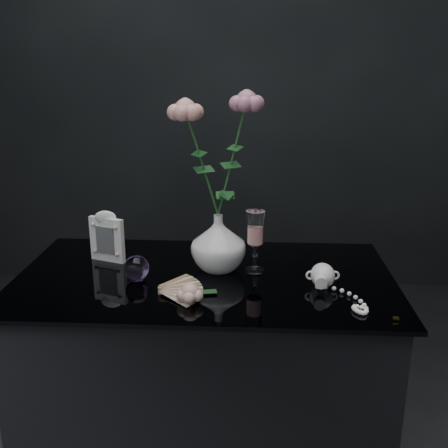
# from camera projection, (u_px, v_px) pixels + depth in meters

# --- Properties ---
(table) EXTENTS (1.05, 0.58, 0.76)m
(table) POSITION_uv_depth(u_px,v_px,m) (206.00, 392.00, 1.58)
(table) COLOR black
(table) RESTS_ON ground
(vase) EXTENTS (0.21, 0.21, 0.16)m
(vase) POSITION_uv_depth(u_px,v_px,m) (218.00, 243.00, 1.48)
(vase) COLOR white
(vase) RESTS_ON table
(wine_glass) EXTENTS (0.07, 0.07, 0.18)m
(wine_glass) POSITION_uv_depth(u_px,v_px,m) (255.00, 242.00, 1.47)
(wine_glass) COLOR white
(wine_glass) RESTS_ON table
(picture_frame) EXTENTS (0.14, 0.12, 0.16)m
(picture_frame) POSITION_uv_depth(u_px,v_px,m) (107.00, 236.00, 1.55)
(picture_frame) COLOR white
(picture_frame) RESTS_ON table
(paperweight) EXTENTS (0.09, 0.09, 0.07)m
(paperweight) POSITION_uv_depth(u_px,v_px,m) (137.00, 268.00, 1.43)
(paperweight) COLOR #AB7CCA
(paperweight) RESTS_ON table
(paper_fan) EXTENTS (0.26, 0.23, 0.02)m
(paper_fan) POSITION_uv_depth(u_px,v_px,m) (160.00, 290.00, 1.35)
(paper_fan) COLOR beige
(paper_fan) RESTS_ON table
(loose_rose) EXTENTS (0.15, 0.18, 0.05)m
(loose_rose) POSITION_uv_depth(u_px,v_px,m) (190.00, 293.00, 1.30)
(loose_rose) COLOR #F5B19E
(loose_rose) RESTS_ON table
(pearl_jar) EXTENTS (0.23, 0.24, 0.07)m
(pearl_jar) POSITION_uv_depth(u_px,v_px,m) (323.00, 274.00, 1.39)
(pearl_jar) COLOR white
(pearl_jar) RESTS_ON table
(roses) EXTENTS (0.24, 0.13, 0.39)m
(roses) POSITION_uv_depth(u_px,v_px,m) (218.00, 148.00, 1.41)
(roses) COLOR #E89B8F
(roses) RESTS_ON vase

